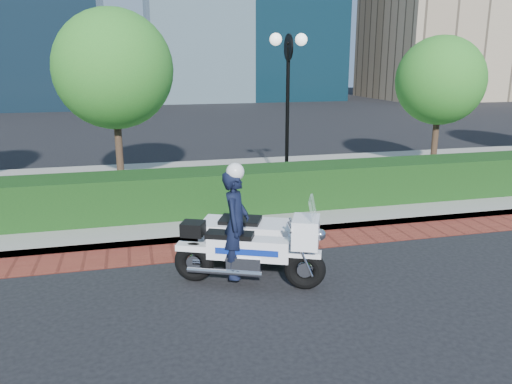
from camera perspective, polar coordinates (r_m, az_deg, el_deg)
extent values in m
plane|color=black|center=(9.17, 7.34, -8.85)|extent=(120.00, 120.00, 0.00)
cube|color=maroon|center=(10.47, 4.35, -5.68)|extent=(60.00, 1.00, 0.01)
cube|color=gray|center=(14.59, -1.23, 0.54)|extent=(60.00, 8.00, 0.15)
cube|color=black|center=(12.20, 1.29, 0.49)|extent=(18.00, 1.20, 1.00)
cylinder|color=black|center=(14.05, 3.48, 0.90)|extent=(0.30, 0.30, 0.30)
cylinder|color=black|center=(13.72, 3.60, 8.43)|extent=(0.10, 0.10, 3.70)
cylinder|color=black|center=(13.65, 3.73, 16.17)|extent=(0.04, 0.70, 0.70)
sphere|color=white|center=(13.55, 2.27, 17.04)|extent=(0.32, 0.32, 0.32)
sphere|color=white|center=(13.76, 5.19, 16.96)|extent=(0.32, 0.32, 0.32)
cylinder|color=#332319|center=(14.50, -15.37, 4.61)|extent=(0.20, 0.20, 2.17)
sphere|color=#1B6F1E|center=(14.30, -15.98, 13.34)|extent=(3.20, 3.20, 3.20)
cylinder|color=#332319|center=(17.44, 19.75, 5.50)|extent=(0.20, 0.20, 1.92)
sphere|color=#1B6F1E|center=(17.26, 20.32, 11.86)|extent=(2.80, 2.80, 2.80)
torus|color=black|center=(8.62, -7.09, -7.93)|extent=(0.72, 0.47, 0.69)
torus|color=black|center=(8.30, 5.60, -8.79)|extent=(0.72, 0.47, 0.69)
cube|color=white|center=(8.30, -0.88, -6.48)|extent=(1.38, 0.85, 0.36)
cube|color=silver|center=(8.40, -1.23, -8.05)|extent=(0.69, 0.61, 0.29)
cube|color=white|center=(8.07, 5.71, -4.57)|extent=(0.61, 0.69, 0.47)
cube|color=silver|center=(7.95, 6.53, -2.11)|extent=(0.33, 0.53, 0.42)
cube|color=black|center=(8.28, -3.02, -4.99)|extent=(0.84, 0.60, 0.10)
cube|color=black|center=(8.41, -7.21, -4.18)|extent=(0.47, 0.45, 0.23)
cube|color=white|center=(9.19, -1.15, -5.15)|extent=(1.78, 1.32, 0.57)
cube|color=black|center=(9.11, -1.80, -3.26)|extent=(0.88, 0.77, 0.08)
torus|color=black|center=(9.76, -1.19, -5.57)|extent=(0.55, 0.36, 0.52)
imported|color=black|center=(8.19, -2.33, -3.71)|extent=(0.66, 0.78, 1.80)
sphere|color=white|center=(7.96, -2.39, 2.31)|extent=(0.29, 0.29, 0.29)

